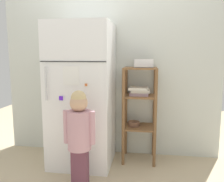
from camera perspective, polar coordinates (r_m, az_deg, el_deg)
name	(u,v)px	position (r m, az deg, el deg)	size (l,w,h in m)	color
ground_plane	(105,163)	(2.92, -1.65, -17.08)	(6.00, 6.00, 0.00)	tan
kitchen_wall_back	(110,72)	(3.01, -0.48, 4.71)	(2.74, 0.03, 2.12)	silver
refrigerator	(82,95)	(2.75, -7.23, -0.96)	(0.70, 0.68, 1.62)	white
child_standing	(79,130)	(2.26, -7.89, -9.26)	(0.31, 0.23, 0.95)	brown
pantry_shelf_unit	(139,103)	(2.81, 6.59, -2.97)	(0.39, 0.36, 1.13)	brown
fruit_bin	(145,64)	(2.77, 7.88, 6.44)	(0.22, 0.16, 0.09)	white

